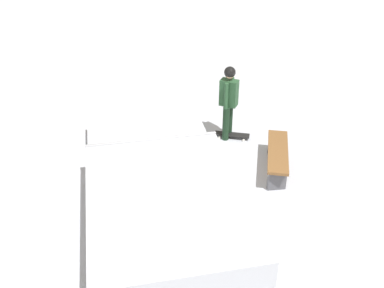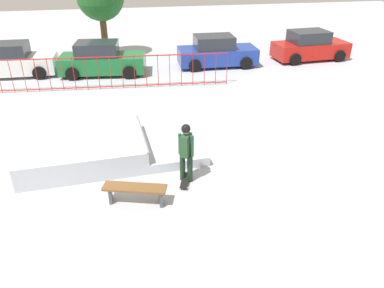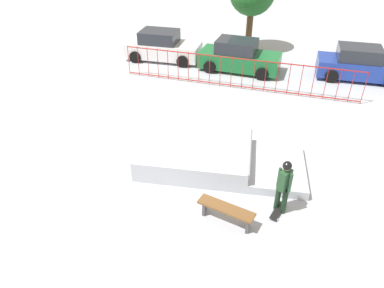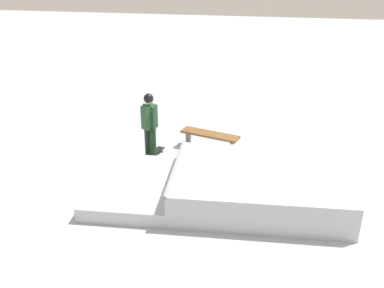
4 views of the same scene
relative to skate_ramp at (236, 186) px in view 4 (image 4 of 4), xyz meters
The scene contains 5 objects.
ground_plane 0.33m from the skate_ramp, 64.84° to the right, with size 60.00×60.00×0.00m, color #B2B7C1.
skate_ramp is the anchor object (origin of this frame).
skater 2.99m from the skate_ramp, 34.77° to the right, with size 0.39×0.44×1.73m.
skateboard 2.94m from the skate_ramp, 37.00° to the right, with size 0.44×0.82×0.09m.
park_bench 2.58m from the skate_ramp, 68.40° to the right, with size 1.65×0.83×0.48m.
Camera 4 is at (-0.66, 8.11, 4.85)m, focal length 39.87 mm.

